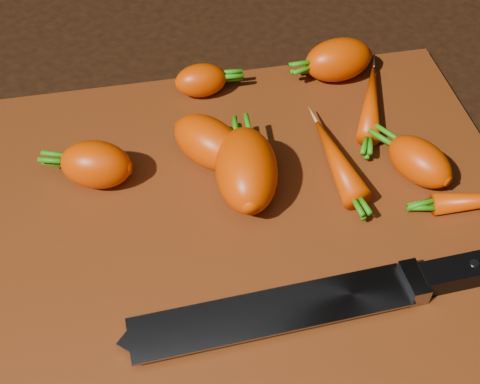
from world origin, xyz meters
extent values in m
cube|color=black|center=(0.00, 0.00, -0.01)|extent=(2.00, 2.00, 0.01)
cube|color=maroon|center=(0.00, 0.00, 0.01)|extent=(0.50, 0.40, 0.01)
ellipsoid|color=#D93A00|center=(-0.12, 0.06, 0.03)|extent=(0.08, 0.06, 0.04)
ellipsoid|color=#D93A00|center=(-0.02, 0.07, 0.03)|extent=(0.08, 0.09, 0.05)
ellipsoid|color=#D93A00|center=(0.01, 0.03, 0.04)|extent=(0.07, 0.10, 0.06)
ellipsoid|color=#D93A00|center=(0.14, 0.17, 0.03)|extent=(0.08, 0.05, 0.05)
ellipsoid|color=#D93A00|center=(-0.01, 0.17, 0.03)|extent=(0.05, 0.04, 0.03)
ellipsoid|color=#D93A00|center=(0.17, 0.01, 0.03)|extent=(0.07, 0.08, 0.04)
ellipsoid|color=#D93A00|center=(0.15, 0.11, 0.02)|extent=(0.06, 0.11, 0.02)
ellipsoid|color=#D93A00|center=(0.10, 0.04, 0.03)|extent=(0.04, 0.11, 0.03)
cube|color=gray|center=(-0.11, -0.11, 0.02)|extent=(0.22, 0.05, 0.00)
cube|color=gray|center=(0.01, -0.11, 0.02)|extent=(0.02, 0.03, 0.02)
cube|color=black|center=(0.08, -0.10, 0.02)|extent=(0.13, 0.03, 0.02)
cylinder|color=#B2B2B7|center=(0.06, -0.11, 0.03)|extent=(0.01, 0.01, 0.00)
camera|label=1|loc=(-0.07, -0.37, 0.46)|focal=50.00mm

